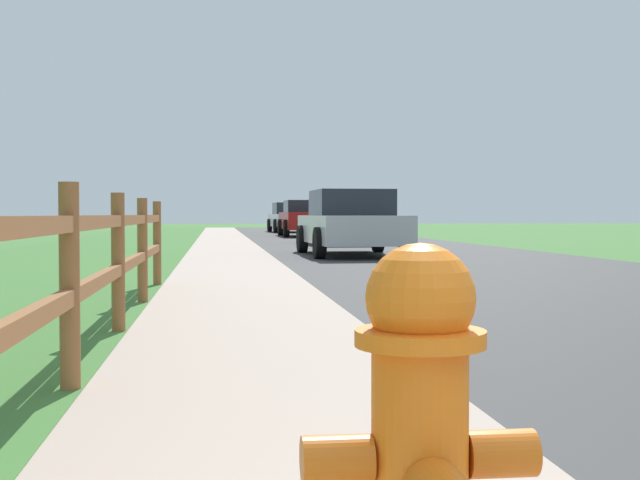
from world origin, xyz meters
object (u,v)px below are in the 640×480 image
Objects in this scene: fire_hydrant at (421,448)px; parked_car_red at (303,218)px; parked_car_beige at (337,222)px; parked_car_white at (289,218)px; parked_suv_silver at (351,223)px.

fire_hydrant is 0.19× the size of parked_car_red.
fire_hydrant is at bearing -97.87° from parked_car_beige.
parked_car_red reaches higher than fire_hydrant.
parked_car_red is (-0.11, 9.29, 0.08)m from parked_car_beige.
parked_car_beige is at bearing -90.12° from parked_car_white.
parked_suv_silver is at bearing -92.18° from parked_car_red.
parked_suv_silver is (2.70, 17.51, 0.29)m from fire_hydrant.
parked_car_red is 8.69m from parked_car_white.
fire_hydrant is at bearing -98.77° from parked_suv_silver.
parked_car_red reaches higher than parked_car_beige.
parked_car_beige is at bearing -89.32° from parked_car_red.
parked_car_white is (3.48, 42.90, 0.32)m from fire_hydrant.
parked_car_beige is 0.95× the size of parked_car_white.
parked_car_white reaches higher than parked_car_red.
parked_car_beige is 17.97m from parked_car_white.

